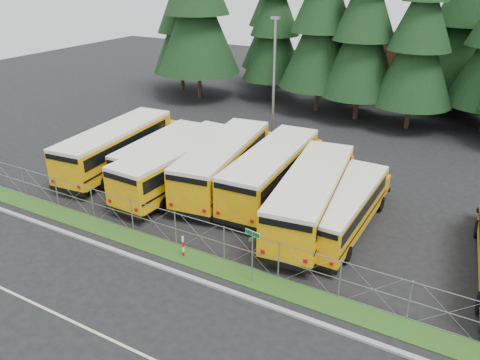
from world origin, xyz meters
name	(u,v)px	position (x,y,z in m)	size (l,w,h in m)	color
ground	(251,256)	(0.00, 0.00, 0.00)	(120.00, 120.00, 0.00)	black
curb	(220,288)	(0.00, -3.10, 0.06)	(50.00, 0.25, 0.12)	gray
grass_verge	(235,273)	(0.00, -1.70, 0.03)	(50.00, 1.40, 0.06)	#184313
road_lane_line	(153,360)	(0.00, -8.00, 0.01)	(50.00, 0.12, 0.01)	beige
chainlink_fence	(242,249)	(0.00, -1.00, 1.00)	(44.00, 0.10, 2.00)	gray
brick_building	(467,70)	(6.00, 40.00, 3.00)	(22.00, 10.00, 6.00)	brown
bus_0	(120,147)	(-13.74, 5.57, 1.61)	(2.90, 12.29, 3.22)	orange
bus_1	(164,154)	(-10.53, 6.56, 1.34)	(2.41, 10.19, 2.67)	orange
bus_2	(182,165)	(-7.89, 5.11, 1.59)	(2.86, 12.12, 3.18)	orange
bus_3	(226,163)	(-5.46, 6.71, 1.62)	(2.91, 12.35, 3.24)	orange
bus_4	(274,172)	(-2.09, 7.07, 1.60)	(2.87, 12.17, 3.19)	orange
bus_5	(313,197)	(1.40, 4.92, 1.62)	(2.91, 12.35, 3.24)	orange
bus_6	(347,209)	(3.45, 4.84, 1.36)	(2.44, 10.35, 2.71)	orange
street_sign	(252,246)	(1.05, -1.89, 2.03)	(0.83, 0.55, 2.81)	gray
striped_bollard	(183,247)	(-3.02, -1.74, 0.60)	(0.11, 0.11, 1.20)	#B20C0C
light_standard	(274,79)	(-6.20, 15.51, 5.50)	(0.70, 0.35, 10.14)	gray
conifer_0	(180,26)	(-23.68, 27.29, 7.34)	(6.64, 6.64, 14.67)	black
conifer_1	(197,5)	(-19.75, 25.05, 9.88)	(8.94, 8.94, 19.76)	black
conifer_2	(275,28)	(-12.51, 28.95, 7.55)	(6.83, 6.83, 15.10)	black
conifer_3	(322,22)	(-6.48, 26.62, 8.66)	(7.84, 7.84, 17.33)	black
conifer_4	(364,31)	(-2.18, 25.79, 8.26)	(7.47, 7.47, 16.51)	black
conifer_5	(419,41)	(2.76, 25.33, 7.78)	(7.03, 7.03, 15.56)	black
conifer_10	(272,19)	(-15.57, 34.56, 7.84)	(7.09, 7.09, 15.68)	black
conifer_11	(362,26)	(-4.35, 32.88, 7.78)	(7.03, 7.03, 15.55)	black
conifer_12	(469,15)	(5.62, 33.50, 9.32)	(8.43, 8.43, 18.64)	black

